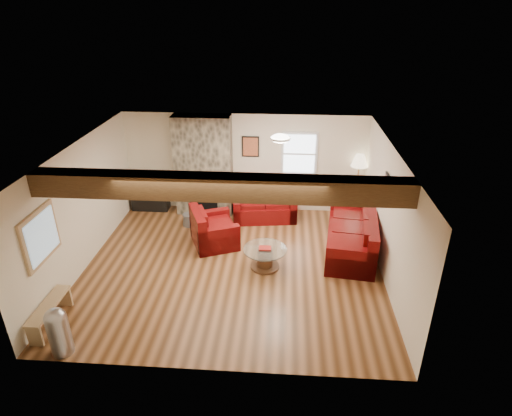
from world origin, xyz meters
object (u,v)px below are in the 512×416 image
at_px(floor_lamp, 359,164).
at_px(television, 149,185).
at_px(coffee_table, 265,258).
at_px(tv_cabinet, 151,201).
at_px(loveseat, 264,203).
at_px(armchair_red, 214,227).
at_px(sofa_three, 351,231).

bearing_deg(floor_lamp, television, -179.78).
bearing_deg(coffee_table, television, 141.15).
relative_size(coffee_table, television, 1.21).
xyz_separation_m(tv_cabinet, floor_lamp, (5.25, 0.02, 1.14)).
bearing_deg(television, tv_cabinet, 0.00).
bearing_deg(floor_lamp, loveseat, -172.00).
bearing_deg(loveseat, armchair_red, -135.33).
bearing_deg(tv_cabinet, loveseat, -5.76).
distance_m(sofa_three, television, 5.21).
distance_m(coffee_table, floor_lamp, 3.51).
bearing_deg(sofa_three, floor_lamp, 176.56).
relative_size(tv_cabinet, television, 1.27).
height_order(loveseat, tv_cabinet, loveseat).
height_order(loveseat, television, television).
height_order(sofa_three, armchair_red, sofa_three).
relative_size(coffee_table, tv_cabinet, 0.96).
height_order(armchair_red, coffee_table, armchair_red).
bearing_deg(armchair_red, sofa_three, -113.40).
height_order(sofa_three, coffee_table, sofa_three).
bearing_deg(tv_cabinet, floor_lamp, 0.22).
xyz_separation_m(armchair_red, tv_cabinet, (-1.93, 1.63, -0.19)).
height_order(coffee_table, television, television).
bearing_deg(armchair_red, television, 27.24).
xyz_separation_m(sofa_three, coffee_table, (-1.82, -0.84, -0.24)).
bearing_deg(tv_cabinet, sofa_three, -18.67).
height_order(television, floor_lamp, floor_lamp).
xyz_separation_m(loveseat, tv_cabinet, (-2.97, 0.30, -0.18)).
distance_m(tv_cabinet, floor_lamp, 5.37).
xyz_separation_m(armchair_red, floor_lamp, (3.32, 1.65, 0.96)).
relative_size(sofa_three, armchair_red, 2.26).
xyz_separation_m(sofa_three, armchair_red, (-3.00, 0.04, -0.03)).
bearing_deg(loveseat, floor_lamp, 0.70).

